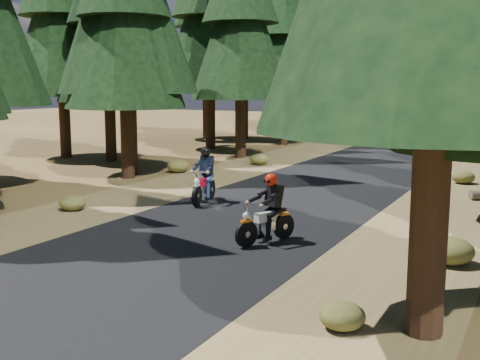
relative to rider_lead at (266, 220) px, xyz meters
The scene contains 8 objects.
ground 1.63m from the rider_lead, behind, with size 120.00×120.00×0.00m, color #443518.
road 5.45m from the rider_lead, 106.37° to the left, with size 6.00×100.00×0.01m, color black.
shoulder_l 8.06m from the rider_lead, 139.67° to the left, with size 3.20×100.00×0.01m, color brown.
shoulder_r 6.07m from the rider_lead, 59.44° to the left, with size 3.20×100.00×0.01m, color brown.
pine_forest 22.54m from the rider_lead, 94.16° to the left, with size 34.59×55.08×16.32m.
understory_shrubs 8.74m from the rider_lead, 79.70° to the left, with size 15.39×27.01×0.67m.
rider_lead is the anchor object (origin of this frame).
rider_follow 4.97m from the rider_lead, 136.88° to the left, with size 0.90×1.95×1.68m.
Camera 1 is at (7.06, -12.22, 3.56)m, focal length 45.00 mm.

